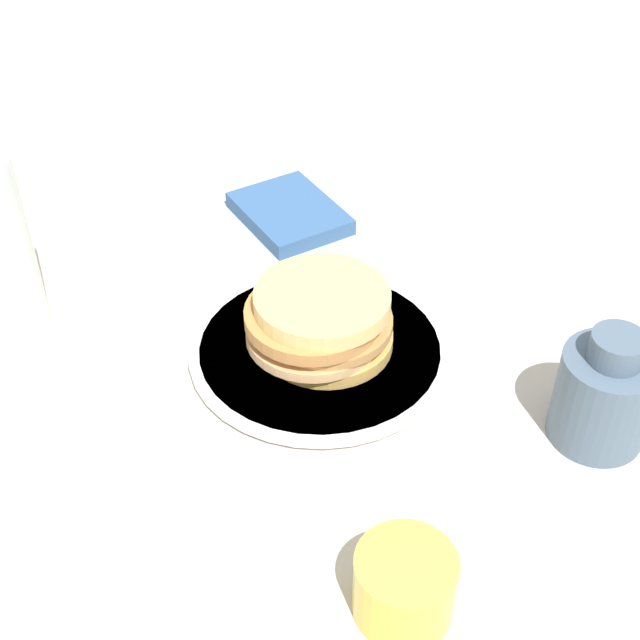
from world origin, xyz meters
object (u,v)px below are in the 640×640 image
at_px(plate, 320,350).
at_px(pancake_stack, 319,319).
at_px(juice_glass, 404,585).
at_px(cream_jug, 604,394).

height_order(plate, pancake_stack, pancake_stack).
bearing_deg(juice_glass, cream_jug, -160.39).
relative_size(plate, pancake_stack, 1.77).
bearing_deg(pancake_stack, juice_glass, 78.28).
distance_m(juice_glass, cream_jug, 0.27).
xyz_separation_m(pancake_stack, cream_jug, (-0.19, 0.21, 0.01)).
bearing_deg(pancake_stack, plate, 81.99).
relative_size(plate, cream_jug, 2.25).
relative_size(pancake_stack, cream_jug, 1.27).
height_order(juice_glass, cream_jug, cream_jug).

